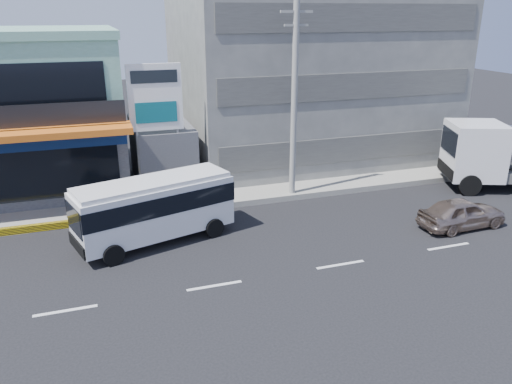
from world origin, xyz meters
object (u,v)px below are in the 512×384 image
utility_pole_near (294,99)px  concrete_building (307,48)px  shop_building (2,116)px  minibus (154,205)px  billboard (156,105)px  sedan (462,213)px  satellite_dish (162,125)px

utility_pole_near → concrete_building: bearing=62.2°
shop_building → minibus: (6.57, -9.57, -2.36)m
billboard → utility_pole_near: utility_pole_near is taller
billboard → sedan: (12.30, -7.70, -4.24)m
sedan → utility_pole_near: bearing=42.4°
concrete_building → billboard: (-10.50, -5.80, -2.07)m
concrete_building → utility_pole_near: (-4.00, -7.60, -1.85)m
minibus → satellite_dish: bearing=77.8°
billboard → minibus: 5.91m
minibus → sedan: 13.58m
concrete_building → shop_building: bearing=-176.6°
billboard → shop_building: bearing=147.7°
shop_building → sedan: 23.62m
satellite_dish → minibus: size_ratio=0.22×
billboard → concrete_building: bearing=28.9°
concrete_building → minibus: size_ratio=2.33×
utility_pole_near → minibus: utility_pole_near is taller
utility_pole_near → sedan: utility_pole_near is taller
satellite_dish → billboard: 2.31m
billboard → satellite_dish: bearing=74.5°
shop_building → satellite_dish: (8.00, -2.95, -0.42)m
shop_building → sedan: shop_building is taller
billboard → utility_pole_near: bearing=-15.5°
minibus → sedan: bearing=-12.3°
satellite_dish → concrete_building: bearing=21.8°
shop_building → billboard: (7.50, -4.75, 0.93)m
utility_pole_near → satellite_dish: bearing=149.0°
satellite_dish → sedan: bearing=-38.8°
shop_building → billboard: shop_building is taller
shop_building → sedan: bearing=-32.1°
concrete_building → utility_pole_near: concrete_building is taller
shop_building → concrete_building: size_ratio=0.77×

